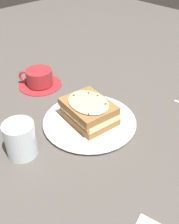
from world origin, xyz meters
The scene contains 5 objects.
ground_plane centered at (0.00, 0.00, 0.00)m, with size 2.40×2.40×0.00m, color #514C47.
dinner_plate centered at (0.03, 0.01, 0.01)m, with size 0.27×0.27×0.01m.
sandwich centered at (0.03, 0.01, 0.04)m, with size 0.15×0.13×0.07m.
teacup_with_saucer centered at (-0.24, 0.03, 0.03)m, with size 0.15×0.15×0.06m.
water_glass centered at (0.00, -0.19, 0.05)m, with size 0.07×0.07×0.09m, color silver.
Camera 1 is at (0.45, -0.39, 0.48)m, focal length 42.00 mm.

